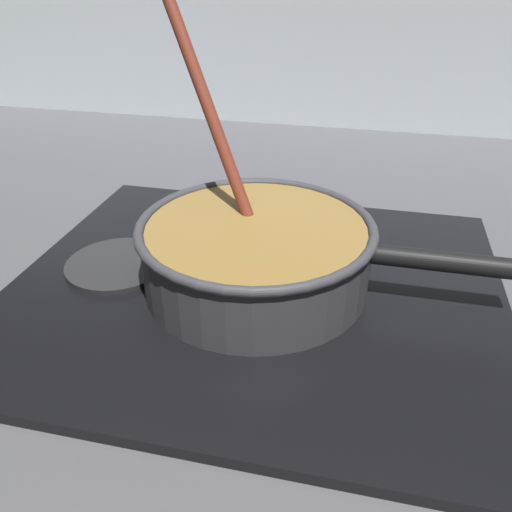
% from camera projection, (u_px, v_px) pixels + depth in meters
% --- Properties ---
extents(ground, '(2.40, 1.60, 0.04)m').
position_uv_depth(ground, '(136.00, 344.00, 0.56)').
color(ground, '#4C4C51').
extents(hob_plate, '(0.56, 0.48, 0.01)m').
position_uv_depth(hob_plate, '(256.00, 288.00, 0.61)').
color(hob_plate, black).
rests_on(hob_plate, ground).
extents(burner_ring, '(0.18, 0.18, 0.01)m').
position_uv_depth(burner_ring, '(256.00, 281.00, 0.60)').
color(burner_ring, '#592D0C').
rests_on(burner_ring, hob_plate).
extents(spare_burner, '(0.13, 0.13, 0.01)m').
position_uv_depth(spare_burner, '(117.00, 264.00, 0.63)').
color(spare_burner, '#262628').
rests_on(spare_burner, hob_plate).
extents(cooking_pan, '(0.41, 0.26, 0.29)m').
position_uv_depth(cooking_pan, '(257.00, 252.00, 0.58)').
color(cooking_pan, '#38383D').
rests_on(cooking_pan, hob_plate).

